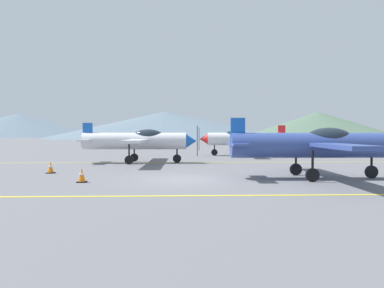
{
  "coord_description": "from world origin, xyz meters",
  "views": [
    {
      "loc": [
        -0.13,
        -15.08,
        2.01
      ],
      "look_at": [
        0.73,
        10.0,
        1.2
      ],
      "focal_mm": 33.02,
      "sensor_mm": 36.0,
      "label": 1
    }
  ],
  "objects_px": {
    "airplane_near": "(315,144)",
    "traffic_cone_front": "(82,175)",
    "airplane_mid": "(139,140)",
    "traffic_cone_side": "(51,167)",
    "car_sedan": "(295,143)",
    "airplane_far": "(243,138)"
  },
  "relations": [
    {
      "from": "airplane_mid",
      "to": "airplane_far",
      "type": "bearing_deg",
      "value": 41.67
    },
    {
      "from": "airplane_mid",
      "to": "traffic_cone_side",
      "type": "distance_m",
      "value": 7.05
    },
    {
      "from": "airplane_far",
      "to": "car_sedan",
      "type": "relative_size",
      "value": 1.91
    },
    {
      "from": "airplane_near",
      "to": "traffic_cone_side",
      "type": "bearing_deg",
      "value": 169.05
    },
    {
      "from": "traffic_cone_front",
      "to": "traffic_cone_side",
      "type": "relative_size",
      "value": 1.0
    },
    {
      "from": "traffic_cone_front",
      "to": "airplane_far",
      "type": "bearing_deg",
      "value": 60.06
    },
    {
      "from": "airplane_near",
      "to": "traffic_cone_front",
      "type": "height_order",
      "value": "airplane_near"
    },
    {
      "from": "airplane_mid",
      "to": "car_sedan",
      "type": "relative_size",
      "value": 1.9
    },
    {
      "from": "airplane_near",
      "to": "car_sedan",
      "type": "xyz_separation_m",
      "value": [
        7.24,
        24.66,
        -0.65
      ]
    },
    {
      "from": "airplane_mid",
      "to": "traffic_cone_front",
      "type": "bearing_deg",
      "value": -97.84
    },
    {
      "from": "car_sedan",
      "to": "traffic_cone_front",
      "type": "distance_m",
      "value": 30.8
    },
    {
      "from": "traffic_cone_front",
      "to": "airplane_mid",
      "type": "bearing_deg",
      "value": 82.16
    },
    {
      "from": "airplane_far",
      "to": "car_sedan",
      "type": "height_order",
      "value": "airplane_far"
    },
    {
      "from": "airplane_mid",
      "to": "traffic_cone_side",
      "type": "relative_size",
      "value": 14.98
    },
    {
      "from": "traffic_cone_side",
      "to": "airplane_far",
      "type": "bearing_deg",
      "value": 47.86
    },
    {
      "from": "airplane_near",
      "to": "airplane_mid",
      "type": "height_order",
      "value": "same"
    },
    {
      "from": "airplane_far",
      "to": "traffic_cone_front",
      "type": "xyz_separation_m",
      "value": [
        -9.52,
        -16.53,
        -1.21
      ]
    },
    {
      "from": "airplane_mid",
      "to": "traffic_cone_side",
      "type": "xyz_separation_m",
      "value": [
        -3.7,
        -5.87,
        -1.21
      ]
    },
    {
      "from": "car_sedan",
      "to": "traffic_cone_side",
      "type": "distance_m",
      "value": 29.66
    },
    {
      "from": "traffic_cone_side",
      "to": "traffic_cone_front",
      "type": "bearing_deg",
      "value": -53.58
    },
    {
      "from": "airplane_mid",
      "to": "traffic_cone_front",
      "type": "relative_size",
      "value": 14.98
    },
    {
      "from": "airplane_mid",
      "to": "airplane_far",
      "type": "xyz_separation_m",
      "value": [
        8.25,
        7.35,
        0.0
      ]
    }
  ]
}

